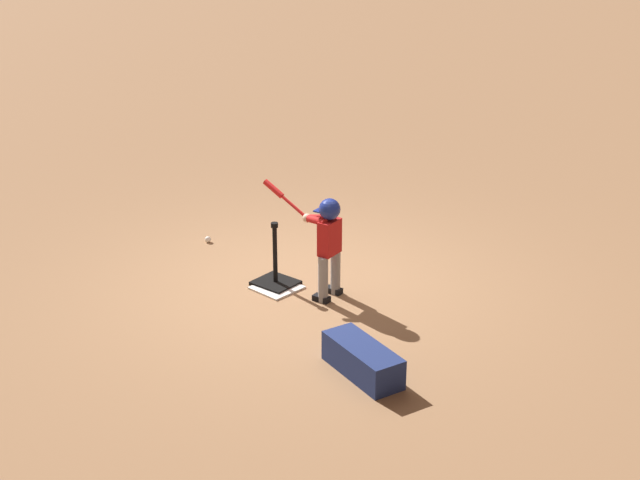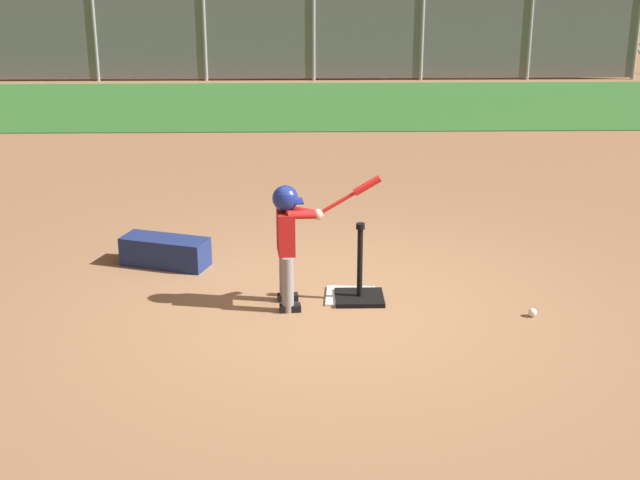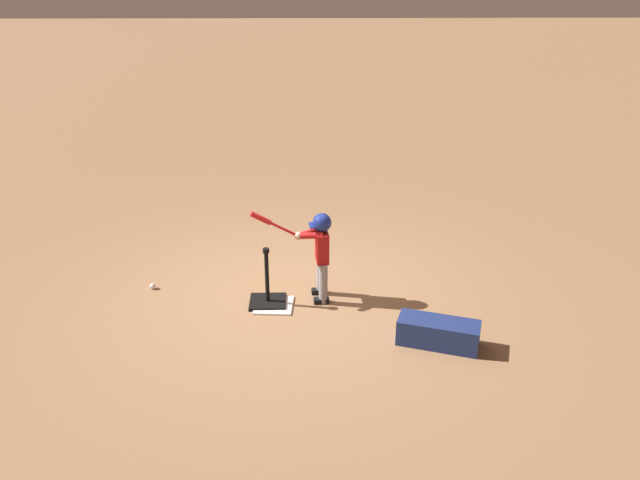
# 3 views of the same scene
# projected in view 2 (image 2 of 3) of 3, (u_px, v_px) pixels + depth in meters

# --- Properties ---
(ground_plane) EXTENTS (90.00, 90.00, 0.00)m
(ground_plane) POSITION_uv_depth(u_px,v_px,m) (335.00, 309.00, 7.69)
(ground_plane) COLOR #99704C
(grass_outfield_strip) EXTENTS (56.00, 4.85, 0.02)m
(grass_outfield_strip) POSITION_uv_depth(u_px,v_px,m) (316.00, 104.00, 16.70)
(grass_outfield_strip) COLOR #33702D
(grass_outfield_strip) RESTS_ON ground_plane
(backstop_fence) EXTENTS (14.11, 0.08, 2.01)m
(backstop_fence) POSITION_uv_depth(u_px,v_px,m) (314.00, 31.00, 19.08)
(backstop_fence) COLOR #9E9EA3
(backstop_fence) RESTS_ON ground_plane
(home_plate) EXTENTS (0.47, 0.47, 0.02)m
(home_plate) POSITION_uv_depth(u_px,v_px,m) (351.00, 296.00, 7.93)
(home_plate) COLOR white
(home_plate) RESTS_ON ground_plane
(batting_tee) EXTENTS (0.43, 0.38, 0.71)m
(batting_tee) POSITION_uv_depth(u_px,v_px,m) (359.00, 289.00, 7.84)
(batting_tee) COLOR black
(batting_tee) RESTS_ON ground_plane
(batter_child) EXTENTS (0.92, 0.35, 1.15)m
(batter_child) POSITION_uv_depth(u_px,v_px,m) (290.00, 231.00, 7.52)
(batter_child) COLOR gray
(batter_child) RESTS_ON ground_plane
(baseball) EXTENTS (0.07, 0.07, 0.07)m
(baseball) POSITION_uv_depth(u_px,v_px,m) (532.00, 312.00, 7.52)
(baseball) COLOR white
(baseball) RESTS_ON ground_plane
(bleachers_far_left) EXTENTS (2.94, 2.93, 1.20)m
(bleachers_far_left) POSITION_uv_depth(u_px,v_px,m) (84.00, 43.00, 20.85)
(bleachers_far_left) COLOR #93969E
(bleachers_far_left) RESTS_ON ground_plane
(bleachers_right_center) EXTENTS (3.99, 1.82, 0.92)m
(bleachers_right_center) POSITION_uv_depth(u_px,v_px,m) (328.00, 53.00, 20.29)
(bleachers_right_center) COLOR #93969E
(bleachers_right_center) RESTS_ON ground_plane
(bleachers_far_right) EXTENTS (2.81, 1.82, 0.96)m
(bleachers_far_right) POSITION_uv_depth(u_px,v_px,m) (581.00, 50.00, 20.66)
(bleachers_far_right) COLOR #93969E
(bleachers_far_right) RESTS_ON ground_plane
(equipment_bag) EXTENTS (0.90, 0.57, 0.28)m
(equipment_bag) POSITION_uv_depth(u_px,v_px,m) (165.00, 252.00, 8.64)
(equipment_bag) COLOR navy
(equipment_bag) RESTS_ON ground_plane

